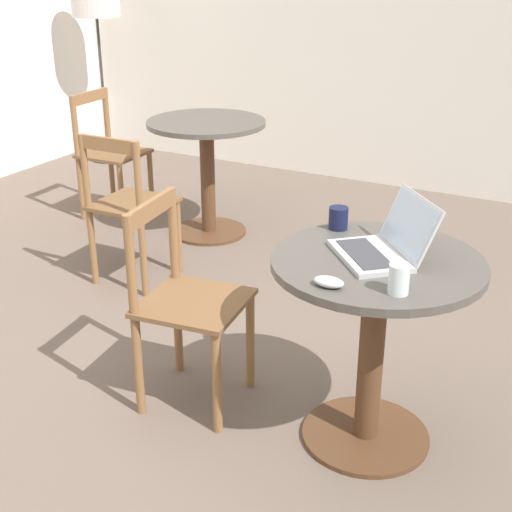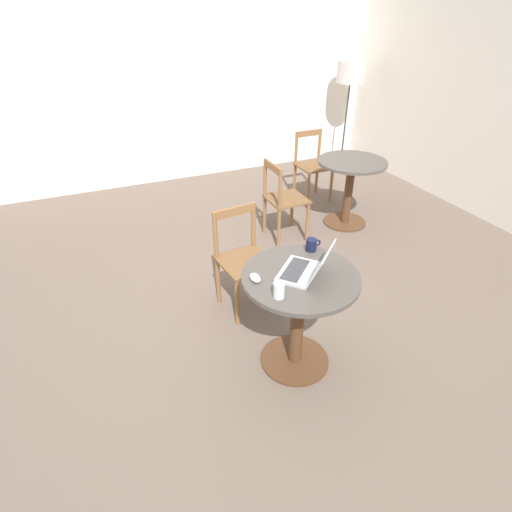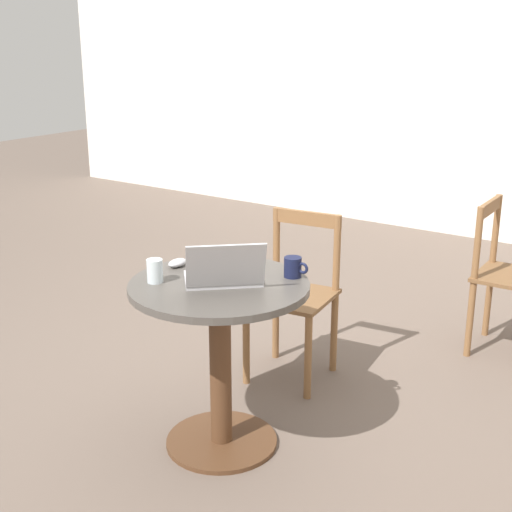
% 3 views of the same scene
% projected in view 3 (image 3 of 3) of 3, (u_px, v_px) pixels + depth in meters
% --- Properties ---
extents(ground_plane, '(16.00, 16.00, 0.00)m').
position_uv_depth(ground_plane, '(267.00, 384.00, 3.60)').
color(ground_plane, '#66564C').
extents(wall_back, '(9.40, 0.06, 2.70)m').
position_uv_depth(wall_back, '(490.00, 76.00, 5.73)').
color(wall_back, white).
rests_on(wall_back, ground_plane).
extents(cafe_table_near, '(0.73, 0.73, 0.74)m').
position_uv_depth(cafe_table_near, '(220.00, 332.00, 2.93)').
color(cafe_table_near, '#51331E').
rests_on(cafe_table_near, ground_plane).
extents(chair_near_back, '(0.43, 0.43, 0.84)m').
position_uv_depth(chair_near_back, '(295.00, 296.00, 3.58)').
color(chair_near_back, brown).
rests_on(chair_near_back, ground_plane).
extents(chair_mid_left, '(0.39, 0.39, 0.84)m').
position_uv_depth(chair_mid_left, '(507.00, 277.00, 3.85)').
color(chair_mid_left, brown).
rests_on(chair_mid_left, ground_plane).
extents(laptop, '(0.42, 0.41, 0.21)m').
position_uv_depth(laptop, '(224.00, 274.00, 2.83)').
color(laptop, '#B7B7BC').
rests_on(laptop, cafe_table_near).
extents(mouse, '(0.06, 0.10, 0.03)m').
position_uv_depth(mouse, '(178.00, 263.00, 3.05)').
color(mouse, '#B7B7BC').
rests_on(mouse, cafe_table_near).
extents(mug, '(0.11, 0.07, 0.08)m').
position_uv_depth(mug, '(293.00, 267.00, 2.92)').
color(mug, '#141938').
rests_on(mug, cafe_table_near).
extents(drinking_glass, '(0.07, 0.07, 0.10)m').
position_uv_depth(drinking_glass, '(155.00, 271.00, 2.85)').
color(drinking_glass, silver).
rests_on(drinking_glass, cafe_table_near).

